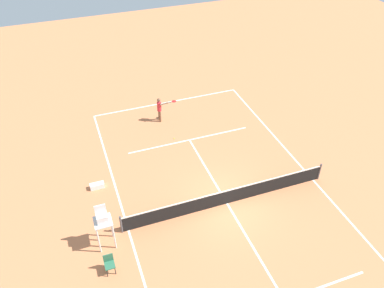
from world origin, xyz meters
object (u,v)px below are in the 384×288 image
(tennis_ball, at_px, (174,138))
(umpire_chair, at_px, (103,221))
(equipment_bag, at_px, (97,186))
(player_serving, at_px, (160,108))
(courtside_chair_near, at_px, (109,263))

(tennis_ball, xyz_separation_m, umpire_chair, (5.46, 6.69, 1.57))
(tennis_ball, distance_m, umpire_chair, 8.78)
(umpire_chair, distance_m, equipment_bag, 4.18)
(umpire_chair, height_order, equipment_bag, umpire_chair)
(player_serving, xyz_separation_m, tennis_ball, (-0.22, 2.25, -1.01))
(tennis_ball, distance_m, courtside_chair_near, 9.93)
(player_serving, relative_size, courtside_chair_near, 1.84)
(umpire_chair, distance_m, courtside_chair_near, 1.85)
(courtside_chair_near, xyz_separation_m, equipment_bag, (-0.30, -5.42, -0.38))
(player_serving, xyz_separation_m, equipment_bag, (5.06, 5.02, -0.89))
(player_serving, xyz_separation_m, umpire_chair, (5.24, 8.94, 0.56))
(courtside_chair_near, bearing_deg, player_serving, -117.19)
(equipment_bag, bearing_deg, player_serving, -135.22)
(umpire_chair, relative_size, equipment_bag, 3.17)
(umpire_chair, bearing_deg, player_serving, -120.39)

